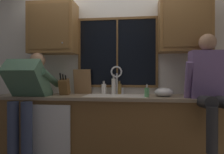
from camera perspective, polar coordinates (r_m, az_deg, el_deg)
back_wall at (r=3.19m, az=-0.17°, el=1.97°), size 5.38×0.12×2.55m
window_glass at (r=3.13m, az=1.44°, el=6.59°), size 1.10×0.02×0.95m
window_frame_top at (r=3.21m, az=1.42°, el=15.39°), size 1.17×0.02×0.04m
window_frame_bottom at (r=3.10m, az=1.42°, el=-2.46°), size 1.17×0.02×0.04m
window_frame_left at (r=3.22m, az=-8.73°, el=6.40°), size 0.04×0.02×0.95m
window_frame_right at (r=3.11m, az=11.94°, el=6.61°), size 0.03×0.02×0.95m
window_mullion_center at (r=3.12m, az=1.42°, el=6.62°), size 0.02×0.02×0.95m
lower_cabinet_run at (r=2.94m, az=-1.06°, el=-14.34°), size 2.98×0.58×0.88m
countertop at (r=2.84m, az=-1.12°, el=-5.42°), size 3.04×0.62×0.04m
dishwasher_front at (r=2.83m, az=-17.10°, el=-14.56°), size 0.60×0.02×0.74m
upper_cabinet_left at (r=3.25m, az=-15.51°, el=12.34°), size 0.67×0.36×0.72m
upper_cabinet_right at (r=3.07m, az=18.81°, el=13.03°), size 0.67×0.36×0.72m
sink at (r=2.84m, az=0.85°, el=-6.99°), size 0.80×0.46×0.21m
faucet at (r=3.00m, az=1.37°, el=0.13°), size 0.18×0.09×0.40m
person_standing at (r=2.88m, az=-21.72°, el=-4.54°), size 0.53×0.71×1.50m
person_sitting_on_counter at (r=2.66m, az=24.83°, el=-1.44°), size 0.54×0.60×1.26m
knife_block at (r=3.00m, az=-12.64°, el=-2.65°), size 0.12×0.18×0.32m
cutting_board at (r=3.12m, az=-7.94°, el=-1.26°), size 0.25×0.09×0.36m
mixing_bowl at (r=2.78m, az=13.68°, el=-4.03°), size 0.24×0.24×0.12m
soap_dispenser at (r=2.69m, az=9.31°, el=-4.00°), size 0.06×0.07×0.16m
bottle_green_glass at (r=3.00m, az=0.43°, el=-2.40°), size 0.06×0.06×0.29m
bottle_tall_clear at (r=3.06m, az=1.98°, el=-3.10°), size 0.06×0.06×0.20m
bottle_amber_small at (r=3.02m, az=-2.22°, el=-3.15°), size 0.07×0.07×0.20m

